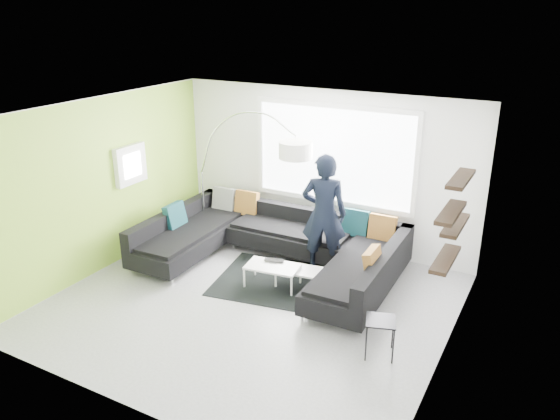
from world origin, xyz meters
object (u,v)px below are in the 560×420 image
Objects in this scene: side_table at (380,337)px; person at (324,214)px; coffee_table at (286,276)px; laptop at (273,262)px; sectional_sofa at (270,249)px; arc_lamp at (202,172)px.

person is at bearing 131.53° from side_table.
coffee_table is 0.29m from laptop.
coffee_table is at bearing -19.29° from laptop.
person is (0.75, 0.43, 0.61)m from sectional_sofa.
arc_lamp is 4.74m from side_table.
arc_lamp is at bearing -22.72° from person.
side_table is at bearing -43.16° from laptop.
sectional_sofa is at bearing 110.66° from laptop.
arc_lamp reaches higher than sectional_sofa.
side_table is at bearing -36.38° from coffee_table.
arc_lamp is at bearing 153.67° from side_table.
laptop is (0.25, -0.32, -0.03)m from sectional_sofa.
sectional_sofa is 3.89× the size of coffee_table.
laptop is (2.08, -1.03, -0.89)m from arc_lamp.
side_table is at bearing -17.58° from arc_lamp.
sectional_sofa is 11.34× the size of laptop.
side_table is 1.37× the size of laptop.
coffee_table is 2.92× the size of laptop.
arc_lamp is at bearing 157.77° from sectional_sofa.
person reaches higher than laptop.
person is at bearing 39.58° from laptop.
sectional_sofa reaches higher than side_table.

